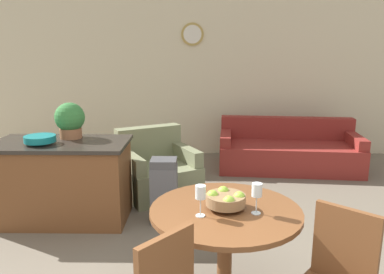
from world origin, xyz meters
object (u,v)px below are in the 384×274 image
(couch, at_px, (288,152))
(armchair, at_px, (157,172))
(dining_table, at_px, (225,232))
(kitchen_island, at_px, (63,181))
(wine_glass_left, at_px, (201,194))
(fruit_bowl, at_px, (226,199))
(potted_plant, at_px, (70,120))
(wine_glass_right, at_px, (257,191))
(trash_bin, at_px, (164,191))
(teal_bowl, at_px, (40,139))

(couch, xyz_separation_m, armchair, (-1.98, -1.09, 0.01))
(dining_table, height_order, kitchen_island, kitchen_island)
(wine_glass_left, xyz_separation_m, kitchen_island, (-1.49, 1.58, -0.48))
(fruit_bowl, xyz_separation_m, armchair, (-0.72, 2.29, -0.56))
(dining_table, xyz_separation_m, potted_plant, (-1.61, 1.65, 0.50))
(dining_table, distance_m, wine_glass_right, 0.40)
(wine_glass_left, height_order, wine_glass_right, same)
(potted_plant, xyz_separation_m, trash_bin, (1.05, -0.24, -0.74))
(kitchen_island, height_order, potted_plant, potted_plant)
(kitchen_island, xyz_separation_m, potted_plant, (0.06, 0.19, 0.65))
(fruit_bowl, height_order, armchair, fruit_bowl)
(couch, height_order, armchair, armchair)
(kitchen_island, xyz_separation_m, trash_bin, (1.12, -0.06, -0.09))
(armchair, bearing_deg, wine_glass_left, -106.05)
(armchair, bearing_deg, kitchen_island, -167.68)
(wine_glass_right, bearing_deg, fruit_bowl, 159.42)
(wine_glass_left, relative_size, potted_plant, 0.54)
(fruit_bowl, distance_m, armchair, 2.46)
(wine_glass_left, bearing_deg, teal_bowl, 138.38)
(dining_table, height_order, couch, same)
(fruit_bowl, distance_m, wine_glass_right, 0.23)
(trash_bin, bearing_deg, kitchen_island, 177.15)
(couch, relative_size, armchair, 1.84)
(couch, bearing_deg, fruit_bowl, -105.30)
(potted_plant, height_order, couch, potted_plant)
(fruit_bowl, bearing_deg, kitchen_island, 138.83)
(wine_glass_left, bearing_deg, armchair, 102.82)
(dining_table, xyz_separation_m, wine_glass_left, (-0.17, -0.12, 0.33))
(fruit_bowl, relative_size, potted_plant, 0.69)
(couch, bearing_deg, trash_bin, -127.43)
(trash_bin, bearing_deg, wine_glass_left, -76.02)
(teal_bowl, bearing_deg, wine_glass_right, -35.11)
(kitchen_island, xyz_separation_m, teal_bowl, (-0.16, -0.11, 0.50))
(armchair, bearing_deg, fruit_bowl, -101.33)
(teal_bowl, height_order, couch, teal_bowl)
(teal_bowl, bearing_deg, armchair, 40.03)
(wine_glass_left, xyz_separation_m, potted_plant, (-1.43, 1.77, 0.16))
(dining_table, xyz_separation_m, teal_bowl, (-1.83, 1.35, 0.35))
(wine_glass_left, bearing_deg, wine_glass_right, 6.91)
(potted_plant, distance_m, trash_bin, 1.31)
(kitchen_island, bearing_deg, trash_bin, -2.85)
(dining_table, bearing_deg, armchair, 107.53)
(trash_bin, bearing_deg, wine_glass_right, -63.02)
(wine_glass_right, xyz_separation_m, trash_bin, (-0.75, 1.48, -0.58))
(wine_glass_left, distance_m, teal_bowl, 2.22)
(teal_bowl, bearing_deg, trash_bin, 2.23)
(wine_glass_left, bearing_deg, couch, 67.78)
(wine_glass_right, relative_size, teal_bowl, 0.67)
(kitchen_island, bearing_deg, potted_plant, 71.64)
(wine_glass_left, distance_m, armchair, 2.55)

